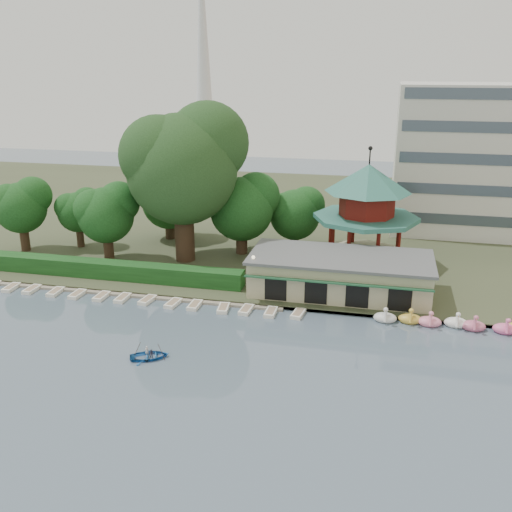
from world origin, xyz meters
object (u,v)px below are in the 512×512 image
(dock, at_px, (124,293))
(big_tree, at_px, (184,161))
(boathouse, at_px, (340,274))
(rowboat_with_passengers, at_px, (149,353))
(pavilion, at_px, (367,204))

(dock, distance_m, big_tree, 16.73)
(dock, xyz_separation_m, boathouse, (22.00, 4.77, 2.25))
(big_tree, bearing_deg, rowboat_with_passengers, -78.26)
(rowboat_with_passengers, bearing_deg, boathouse, 50.59)
(pavilion, bearing_deg, rowboat_with_passengers, -120.59)
(big_tree, bearing_deg, pavilion, 10.32)
(boathouse, distance_m, big_tree, 22.18)
(boathouse, xyz_separation_m, big_tree, (-18.83, 6.23, 9.94))
(dock, height_order, pavilion, pavilion)
(dock, height_order, rowboat_with_passengers, rowboat_with_passengers)
(boathouse, height_order, pavilion, pavilion)
(big_tree, bearing_deg, boathouse, -18.32)
(boathouse, height_order, rowboat_with_passengers, boathouse)
(dock, bearing_deg, big_tree, 73.91)
(pavilion, xyz_separation_m, rowboat_with_passengers, (-15.99, -27.05, -7.02))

